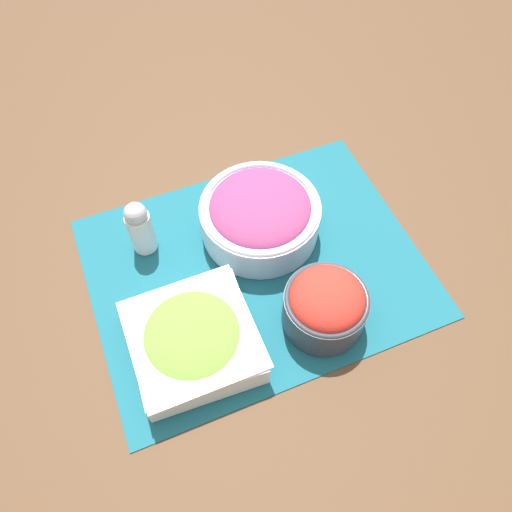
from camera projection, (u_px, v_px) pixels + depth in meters
ground_plane at (256, 267)px, 0.79m from camera, size 3.00×3.00×0.00m
placemat at (256, 267)px, 0.79m from camera, size 0.51×0.40×0.00m
tomato_bowl at (326, 305)px, 0.70m from camera, size 0.12×0.12×0.09m
onion_bowl at (260, 214)px, 0.79m from camera, size 0.19×0.19×0.08m
lettuce_bowl at (193, 340)px, 0.69m from camera, size 0.17×0.17×0.06m
pepper_shaker at (140, 227)px, 0.77m from camera, size 0.04×0.04×0.10m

